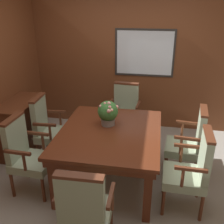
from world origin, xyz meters
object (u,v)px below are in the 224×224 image
object	(u,v)px
chair_right_far	(190,141)
sideboard_cabinet	(23,127)
chair_head_far	(125,111)
chair_head_near	(85,210)
chair_right_near	(192,169)
chair_left_near	(26,153)
dining_table	(110,137)
potted_plant	(108,112)
chair_left_far	(48,127)

from	to	relation	value
chair_right_far	sideboard_cabinet	bearing A→B (deg)	-88.81
chair_head_far	chair_head_near	bearing A→B (deg)	-86.87
chair_right_far	chair_head_near	size ratio (longest dim) A/B	1.00
chair_right_near	chair_head_near	bearing A→B (deg)	-49.83
chair_right_near	chair_left_near	world-z (taller)	same
dining_table	chair_right_near	world-z (taller)	chair_right_near
chair_head_near	chair_right_near	world-z (taller)	same
chair_head_far	chair_right_far	bearing A→B (deg)	-35.87
chair_right_far	chair_left_near	world-z (taller)	same
chair_head_far	potted_plant	xyz separation A→B (m)	(-0.10, -1.00, 0.40)
chair_head_far	sideboard_cabinet	size ratio (longest dim) A/B	1.10
chair_left_far	sideboard_cabinet	xyz separation A→B (m)	(-0.50, 0.14, -0.11)
chair_left_far	chair_right_near	bearing A→B (deg)	-112.45
chair_left_far	potted_plant	world-z (taller)	potted_plant
sideboard_cabinet	chair_left_far	bearing A→B (deg)	-16.00
chair_left_far	chair_head_near	world-z (taller)	same
chair_right_far	dining_table	bearing A→B (deg)	-68.04
chair_left_near	sideboard_cabinet	size ratio (longest dim) A/B	1.10
chair_left_near	potted_plant	size ratio (longest dim) A/B	2.94
chair_right_near	potted_plant	world-z (taller)	potted_plant
chair_right_near	chair_left_near	distance (m)	2.02
chair_right_far	chair_left_far	bearing A→B (deg)	-85.93
chair_right_near	chair_left_near	xyz separation A→B (m)	(-2.02, -0.02, 0.00)
chair_head_far	chair_left_near	distance (m)	1.86
chair_head_near	chair_left_near	xyz separation A→B (m)	(-0.99, 0.80, 0.00)
dining_table	sideboard_cabinet	world-z (taller)	sideboard_cabinet
chair_head_near	sideboard_cabinet	xyz separation A→B (m)	(-1.50, 1.68, -0.11)
chair_head_far	sideboard_cabinet	world-z (taller)	chair_head_far
dining_table	chair_right_near	distance (m)	1.08
chair_left_far	chair_head_far	size ratio (longest dim) A/B	1.00
potted_plant	sideboard_cabinet	world-z (taller)	potted_plant
dining_table	chair_head_near	world-z (taller)	chair_head_near
sideboard_cabinet	chair_head_near	bearing A→B (deg)	-48.20
dining_table	chair_head_far	distance (m)	1.18
chair_head_near	potted_plant	size ratio (longest dim) A/B	2.94
chair_head_far	chair_left_near	xyz separation A→B (m)	(-1.04, -1.54, 0.00)
dining_table	chair_right_far	xyz separation A→B (m)	(1.05, 0.31, -0.12)
chair_left_near	sideboard_cabinet	xyz separation A→B (m)	(-0.52, 0.88, -0.11)
chair_head_near	chair_left_far	bearing A→B (deg)	-58.34
sideboard_cabinet	potted_plant	bearing A→B (deg)	-12.93
chair_right_far	chair_right_near	distance (m)	0.66
dining_table	sideboard_cabinet	distance (m)	1.62
chair_left_far	potted_plant	distance (m)	1.06
chair_right_far	chair_left_near	bearing A→B (deg)	-66.20
dining_table	chair_right_near	bearing A→B (deg)	-19.03
chair_head_far	chair_left_near	world-z (taller)	same
chair_left_near	chair_head_far	bearing A→B (deg)	-31.48
chair_head_far	chair_right_near	xyz separation A→B (m)	(0.98, -1.52, 0.00)
dining_table	chair_right_far	size ratio (longest dim) A/B	1.49
chair_right_far	sideboard_cabinet	size ratio (longest dim) A/B	1.10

